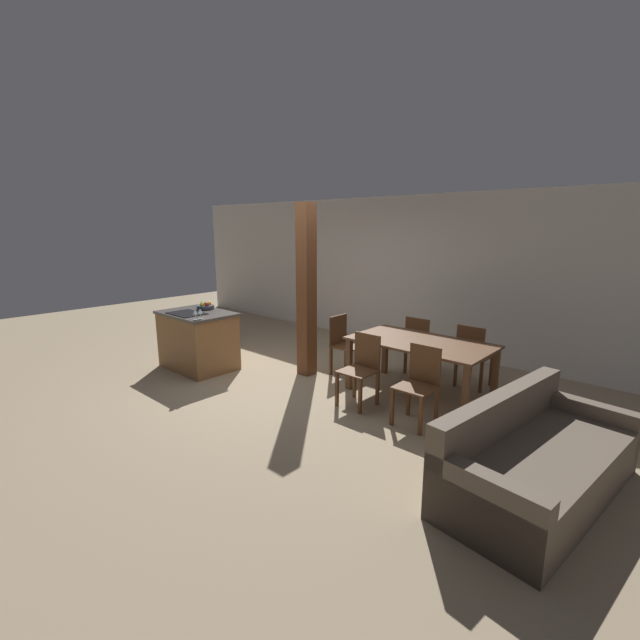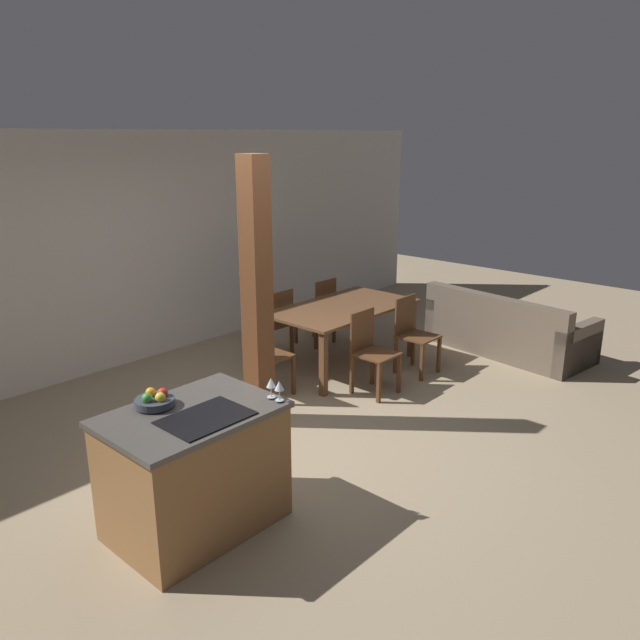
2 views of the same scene
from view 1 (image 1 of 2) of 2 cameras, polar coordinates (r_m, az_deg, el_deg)
name	(u,v)px [view 1 (image 1 of 2)]	position (r m, az deg, el deg)	size (l,w,h in m)	color
ground_plane	(280,381)	(6.20, -5.41, -8.09)	(16.00, 16.00, 0.00)	#9E896B
wall_back	(393,271)	(8.07, 9.65, 6.41)	(11.20, 0.08, 2.70)	silver
kitchen_island	(198,340)	(6.88, -15.95, -2.57)	(1.16, 0.81, 0.89)	olive
fruit_bowl	(205,306)	(7.00, -15.04, 1.82)	(0.27, 0.27, 0.11)	#383D47
wine_glass_near	(195,312)	(6.17, -16.33, 1.00)	(0.07, 0.07, 0.14)	silver
wine_glass_middle	(200,311)	(6.22, -15.69, 1.11)	(0.07, 0.07, 0.14)	silver
dining_table	(420,348)	(5.64, 13.23, -3.65)	(1.76, 1.00, 0.73)	brown
dining_chair_near_left	(361,368)	(5.30, 5.51, -6.37)	(0.40, 0.40, 0.88)	brown
dining_chair_near_right	(419,383)	(4.90, 13.03, -8.23)	(0.40, 0.40, 0.88)	brown
dining_chair_far_left	(420,344)	(6.48, 13.23, -3.16)	(0.40, 0.40, 0.88)	brown
dining_chair_far_right	(473,355)	(6.16, 19.69, -4.39)	(0.40, 0.40, 0.88)	brown
dining_chair_head_end	(344,344)	(6.35, 3.25, -3.16)	(0.40, 0.40, 0.88)	brown
couch	(536,462)	(4.11, 26.81, -16.58)	(1.12, 2.08, 0.78)	brown
timber_post	(306,291)	(6.18, -1.82, 3.83)	(0.21, 0.21, 2.49)	brown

